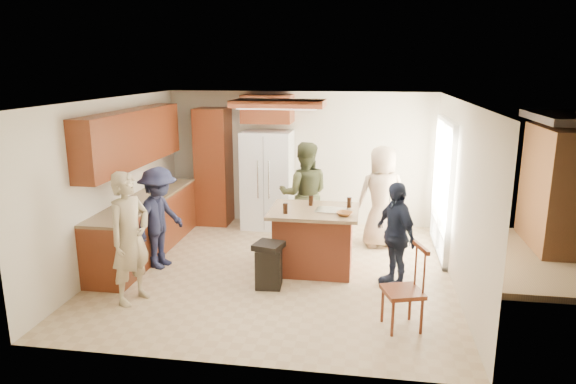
% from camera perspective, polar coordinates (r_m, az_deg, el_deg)
% --- Properties ---
extents(room_shell, '(8.00, 5.20, 5.00)m').
position_cam_1_polar(room_shell, '(9.42, 27.93, -0.60)').
color(room_shell, tan).
rests_on(room_shell, ground).
extents(person_front_left, '(0.64, 0.74, 1.70)m').
position_cam_1_polar(person_front_left, '(6.76, -17.15, -4.91)').
color(person_front_left, tan).
rests_on(person_front_left, ground).
extents(person_behind_left, '(0.91, 0.63, 1.75)m').
position_cam_1_polar(person_behind_left, '(8.55, 1.82, -0.23)').
color(person_behind_left, '#353A22').
rests_on(person_behind_left, ground).
extents(person_behind_right, '(0.95, 0.75, 1.70)m').
position_cam_1_polar(person_behind_right, '(8.61, 10.38, -0.51)').
color(person_behind_right, tan).
rests_on(person_behind_right, ground).
extents(person_side_right, '(0.80, 0.96, 1.46)m').
position_cam_1_polar(person_side_right, '(7.11, 11.82, -4.66)').
color(person_side_right, '#1C2338').
rests_on(person_side_right, ground).
extents(person_counter, '(0.69, 1.07, 1.53)m').
position_cam_1_polar(person_counter, '(7.84, -14.10, -2.81)').
color(person_counter, '#1B1E36').
rests_on(person_counter, ground).
extents(left_cabinetry, '(0.64, 3.00, 2.30)m').
position_cam_1_polar(left_cabinetry, '(8.42, -15.97, -0.42)').
color(left_cabinetry, maroon).
rests_on(left_cabinetry, ground).
extents(back_wall_units, '(1.80, 0.60, 2.45)m').
position_cam_1_polar(back_wall_units, '(9.68, -6.79, 4.39)').
color(back_wall_units, maroon).
rests_on(back_wall_units, ground).
extents(refrigerator, '(0.90, 0.76, 1.80)m').
position_cam_1_polar(refrigerator, '(9.52, -2.29, 1.37)').
color(refrigerator, white).
rests_on(refrigerator, ground).
extents(kitchen_island, '(1.28, 1.03, 0.93)m').
position_cam_1_polar(kitchen_island, '(7.58, 2.88, -5.25)').
color(kitchen_island, '#A7482B').
rests_on(kitchen_island, ground).
extents(island_items, '(1.00, 0.64, 0.15)m').
position_cam_1_polar(island_items, '(7.33, 4.78, -1.94)').
color(island_items, silver).
rests_on(island_items, kitchen_island).
extents(trash_bin, '(0.44, 0.44, 0.63)m').
position_cam_1_polar(trash_bin, '(7.06, -2.15, -8.07)').
color(trash_bin, black).
rests_on(trash_bin, ground).
extents(spindle_chair, '(0.53, 0.53, 0.99)m').
position_cam_1_polar(spindle_chair, '(6.10, 12.81, -10.71)').
color(spindle_chair, maroon).
rests_on(spindle_chair, ground).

